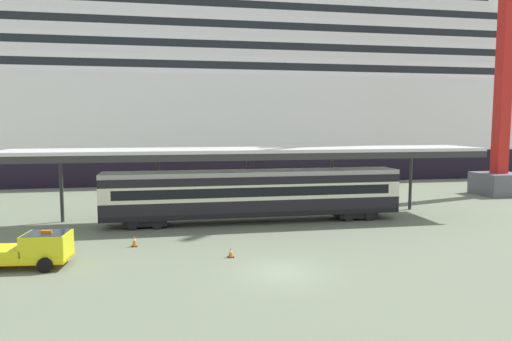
% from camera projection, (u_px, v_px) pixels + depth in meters
% --- Properties ---
extents(ground_plane, '(400.00, 400.00, 0.00)m').
position_uv_depth(ground_plane, '(282.00, 273.00, 24.07)').
color(ground_plane, slate).
extents(cruise_ship, '(152.94, 31.27, 37.66)m').
position_uv_depth(cruise_ship, '(102.00, 93.00, 70.46)').
color(cruise_ship, black).
rests_on(cruise_ship, ground).
extents(platform_canopy, '(37.36, 5.53, 5.83)m').
position_uv_depth(platform_canopy, '(253.00, 152.00, 36.33)').
color(platform_canopy, silver).
rests_on(platform_canopy, ground).
extents(train_carriage, '(23.23, 2.81, 4.11)m').
position_uv_depth(train_carriage, '(254.00, 193.00, 36.24)').
color(train_carriage, black).
rests_on(train_carriage, ground).
extents(service_truck, '(5.36, 2.60, 2.02)m').
position_uv_depth(service_truck, '(29.00, 249.00, 24.89)').
color(service_truck, yellow).
rests_on(service_truck, ground).
extents(traffic_cone_near, '(0.36, 0.36, 0.78)m').
position_uv_depth(traffic_cone_near, '(134.00, 241.00, 29.18)').
color(traffic_cone_near, black).
rests_on(traffic_cone_near, ground).
extents(traffic_cone_mid, '(0.36, 0.36, 0.59)m').
position_uv_depth(traffic_cone_mid, '(231.00, 252.00, 26.83)').
color(traffic_cone_mid, black).
rests_on(traffic_cone_mid, ground).
extents(quay_bollard, '(0.48, 0.48, 0.96)m').
position_uv_depth(quay_bollard, '(13.00, 251.00, 26.35)').
color(quay_bollard, black).
rests_on(quay_bollard, ground).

